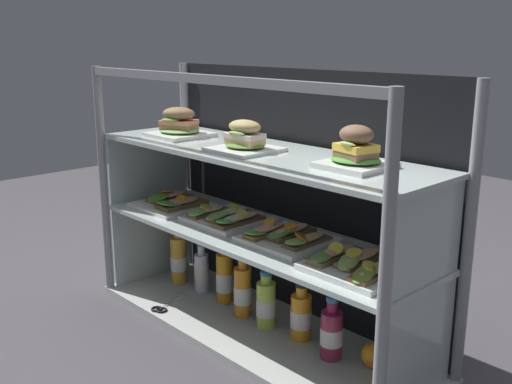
{
  "coord_description": "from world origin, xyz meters",
  "views": [
    {
      "loc": [
        1.4,
        -1.33,
        1.03
      ],
      "look_at": [
        0.0,
        0.0,
        0.52
      ],
      "focal_mm": 41.66,
      "sensor_mm": 36.0,
      "label": 1
    }
  ],
  "objects_px": {
    "open_sandwich_tray_center": "(173,202)",
    "juice_bottle_front_left_end": "(225,278)",
    "juice_bottle_front_right_end": "(202,271)",
    "orange_fruit_beside_bottles": "(374,355)",
    "plated_roll_sandwich_near_right_corner": "(179,126)",
    "plated_roll_sandwich_left_of_center": "(356,152)",
    "open_sandwich_tray_far_left": "(287,237)",
    "juice_bottle_front_second": "(179,259)",
    "kitchen_scissors": "(163,307)",
    "juice_bottle_near_post": "(331,333)",
    "juice_bottle_front_middle": "(266,304)",
    "orange_fruit_near_left_post": "(397,374)",
    "plated_roll_sandwich_near_left_corner": "(245,140)",
    "juice_bottle_tucked_behind": "(301,316)",
    "open_sandwich_tray_right_of_center": "(227,217)",
    "juice_bottle_back_center": "(243,291)",
    "open_sandwich_tray_mid_left": "(356,264)"
  },
  "relations": [
    {
      "from": "open_sandwich_tray_center",
      "to": "juice_bottle_front_left_end",
      "type": "distance_m",
      "value": 0.36
    },
    {
      "from": "juice_bottle_front_right_end",
      "to": "orange_fruit_beside_bottles",
      "type": "bearing_deg",
      "value": 2.07
    },
    {
      "from": "plated_roll_sandwich_near_right_corner",
      "to": "plated_roll_sandwich_left_of_center",
      "type": "xyz_separation_m",
      "value": [
        0.8,
        0.03,
        0.01
      ]
    },
    {
      "from": "open_sandwich_tray_center",
      "to": "open_sandwich_tray_far_left",
      "type": "xyz_separation_m",
      "value": [
        0.6,
        0.02,
        0.0
      ]
    },
    {
      "from": "plated_roll_sandwich_near_right_corner",
      "to": "juice_bottle_front_second",
      "type": "xyz_separation_m",
      "value": [
        -0.11,
        0.05,
        -0.58
      ]
    },
    {
      "from": "plated_roll_sandwich_left_of_center",
      "to": "kitchen_scissors",
      "type": "relative_size",
      "value": 0.93
    },
    {
      "from": "juice_bottle_near_post",
      "to": "juice_bottle_front_middle",
      "type": "bearing_deg",
      "value": -179.21
    },
    {
      "from": "juice_bottle_front_second",
      "to": "orange_fruit_near_left_post",
      "type": "relative_size",
      "value": 3.3
    },
    {
      "from": "open_sandwich_tray_center",
      "to": "open_sandwich_tray_far_left",
      "type": "bearing_deg",
      "value": 2.22
    },
    {
      "from": "juice_bottle_front_left_end",
      "to": "juice_bottle_front_middle",
      "type": "distance_m",
      "value": 0.26
    },
    {
      "from": "plated_roll_sandwich_near_right_corner",
      "to": "kitchen_scissors",
      "type": "relative_size",
      "value": 1.03
    },
    {
      "from": "juice_bottle_front_left_end",
      "to": "juice_bottle_front_middle",
      "type": "xyz_separation_m",
      "value": [
        0.26,
        -0.03,
        -0.01
      ]
    },
    {
      "from": "plated_roll_sandwich_near_left_corner",
      "to": "juice_bottle_front_second",
      "type": "relative_size",
      "value": 0.82
    },
    {
      "from": "juice_bottle_front_left_end",
      "to": "juice_bottle_near_post",
      "type": "height_order",
      "value": "juice_bottle_front_left_end"
    },
    {
      "from": "plated_roll_sandwich_left_of_center",
      "to": "juice_bottle_front_left_end",
      "type": "height_order",
      "value": "plated_roll_sandwich_left_of_center"
    },
    {
      "from": "juice_bottle_front_left_end",
      "to": "juice_bottle_tucked_behind",
      "type": "bearing_deg",
      "value": -0.65
    },
    {
      "from": "open_sandwich_tray_far_left",
      "to": "juice_bottle_near_post",
      "type": "distance_m",
      "value": 0.34
    },
    {
      "from": "plated_roll_sandwich_near_right_corner",
      "to": "juice_bottle_near_post",
      "type": "relative_size",
      "value": 0.97
    },
    {
      "from": "open_sandwich_tray_right_of_center",
      "to": "juice_bottle_front_left_end",
      "type": "relative_size",
      "value": 1.07
    },
    {
      "from": "plated_roll_sandwich_near_left_corner",
      "to": "juice_bottle_front_right_end",
      "type": "bearing_deg",
      "value": 166.14
    },
    {
      "from": "juice_bottle_near_post",
      "to": "open_sandwich_tray_far_left",
      "type": "bearing_deg",
      "value": -172.56
    },
    {
      "from": "juice_bottle_back_center",
      "to": "plated_roll_sandwich_near_right_corner",
      "type": "bearing_deg",
      "value": -172.67
    },
    {
      "from": "juice_bottle_front_left_end",
      "to": "orange_fruit_beside_bottles",
      "type": "distance_m",
      "value": 0.69
    },
    {
      "from": "juice_bottle_back_center",
      "to": "juice_bottle_near_post",
      "type": "xyz_separation_m",
      "value": [
        0.42,
        0.0,
        -0.01
      ]
    },
    {
      "from": "plated_roll_sandwich_near_left_corner",
      "to": "juice_bottle_back_center",
      "type": "xyz_separation_m",
      "value": [
        -0.08,
        0.06,
        -0.58
      ]
    },
    {
      "from": "plated_roll_sandwich_near_left_corner",
      "to": "plated_roll_sandwich_left_of_center",
      "type": "height_order",
      "value": "plated_roll_sandwich_left_of_center"
    },
    {
      "from": "juice_bottle_near_post",
      "to": "juice_bottle_tucked_behind",
      "type": "bearing_deg",
      "value": 171.53
    },
    {
      "from": "juice_bottle_front_middle",
      "to": "juice_bottle_near_post",
      "type": "bearing_deg",
      "value": 0.79
    },
    {
      "from": "open_sandwich_tray_center",
      "to": "kitchen_scissors",
      "type": "xyz_separation_m",
      "value": [
        0.1,
        -0.14,
        -0.37
      ]
    },
    {
      "from": "open_sandwich_tray_center",
      "to": "juice_bottle_near_post",
      "type": "xyz_separation_m",
      "value": [
        0.78,
        0.05,
        -0.28
      ]
    },
    {
      "from": "plated_roll_sandwich_near_right_corner",
      "to": "orange_fruit_beside_bottles",
      "type": "relative_size",
      "value": 2.57
    },
    {
      "from": "plated_roll_sandwich_left_of_center",
      "to": "juice_bottle_back_center",
      "type": "bearing_deg",
      "value": 179.34
    },
    {
      "from": "open_sandwich_tray_far_left",
      "to": "orange_fruit_beside_bottles",
      "type": "relative_size",
      "value": 3.37
    },
    {
      "from": "juice_bottle_front_middle",
      "to": "orange_fruit_beside_bottles",
      "type": "relative_size",
      "value": 2.64
    },
    {
      "from": "juice_bottle_tucked_behind",
      "to": "juice_bottle_near_post",
      "type": "relative_size",
      "value": 0.96
    },
    {
      "from": "juice_bottle_front_second",
      "to": "open_sandwich_tray_mid_left",
      "type": "bearing_deg",
      "value": -4.06
    },
    {
      "from": "juice_bottle_front_right_end",
      "to": "plated_roll_sandwich_near_right_corner",
      "type": "bearing_deg",
      "value": -113.36
    },
    {
      "from": "juice_bottle_front_middle",
      "to": "kitchen_scissors",
      "type": "relative_size",
      "value": 1.06
    },
    {
      "from": "juice_bottle_front_left_end",
      "to": "orange_fruit_near_left_post",
      "type": "height_order",
      "value": "juice_bottle_front_left_end"
    },
    {
      "from": "open_sandwich_tray_right_of_center",
      "to": "juice_bottle_front_middle",
      "type": "height_order",
      "value": "open_sandwich_tray_right_of_center"
    },
    {
      "from": "open_sandwich_tray_mid_left",
      "to": "juice_bottle_front_left_end",
      "type": "height_order",
      "value": "open_sandwich_tray_mid_left"
    },
    {
      "from": "juice_bottle_front_right_end",
      "to": "juice_bottle_near_post",
      "type": "height_order",
      "value": "juice_bottle_near_post"
    },
    {
      "from": "juice_bottle_front_right_end",
      "to": "juice_bottle_tucked_behind",
      "type": "xyz_separation_m",
      "value": [
        0.54,
        -0.0,
        -0.0
      ]
    },
    {
      "from": "open_sandwich_tray_mid_left",
      "to": "juice_bottle_tucked_behind",
      "type": "xyz_separation_m",
      "value": [
        -0.28,
        0.08,
        -0.29
      ]
    },
    {
      "from": "orange_fruit_beside_bottles",
      "to": "kitchen_scissors",
      "type": "distance_m",
      "value": 0.84
    },
    {
      "from": "juice_bottle_front_left_end",
      "to": "juice_bottle_front_second",
      "type": "bearing_deg",
      "value": -176.44
    },
    {
      "from": "open_sandwich_tray_center",
      "to": "open_sandwich_tray_far_left",
      "type": "relative_size",
      "value": 1.0
    },
    {
      "from": "open_sandwich_tray_center",
      "to": "orange_fruit_beside_bottles",
      "type": "height_order",
      "value": "open_sandwich_tray_center"
    },
    {
      "from": "open_sandwich_tray_mid_left",
      "to": "juice_bottle_back_center",
      "type": "bearing_deg",
      "value": 174.39
    },
    {
      "from": "juice_bottle_front_second",
      "to": "orange_fruit_near_left_post",
      "type": "xyz_separation_m",
      "value": [
        1.07,
        0.01,
        -0.06
      ]
    }
  ]
}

